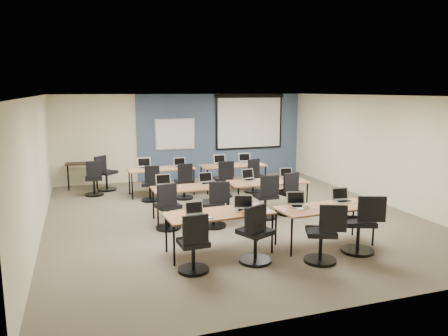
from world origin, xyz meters
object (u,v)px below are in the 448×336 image
object	(u,v)px
laptop_2	(298,203)
task_chair_10	(224,182)
training_table_front_right	(325,209)
task_chair_3	(361,229)
training_table_back_left	(161,170)
task_chair_2	(324,238)
training_table_front_left	(219,215)
task_chair_5	(215,208)
training_table_mid_left	(190,189)
laptop_10	(221,162)
laptop_5	(206,181)
task_chair_6	(266,200)
task_chair_11	(253,178)
task_chair_1	(255,239)
spare_chair_a	(105,176)
laptop_3	(342,198)
task_chair_9	(184,184)
laptop_4	(164,183)
spare_chair_b	(94,181)
training_table_back_right	(233,166)
projector_screen	(249,119)
laptop_11	(246,160)
laptop_0	(195,213)
laptop_1	(245,207)
task_chair_4	(168,210)
task_chair_0	(194,248)
laptop_6	(249,177)
laptop_9	(180,165)
task_chair_7	(289,197)
training_table_mid_right	(268,183)
laptop_7	(287,175)
task_chair_8	(151,187)
utility_table	(82,166)

from	to	relation	value
laptop_2	task_chair_10	distance (m)	3.89
training_table_front_right	task_chair_3	world-z (taller)	task_chair_3
training_table_back_left	task_chair_2	size ratio (longest dim) A/B	1.75
training_table_front_left	task_chair_5	bearing A→B (deg)	71.41
training_table_mid_left	training_table_front_right	bearing A→B (deg)	-51.62
task_chair_5	laptop_10	xyz separation A→B (m)	(1.22, 3.36, 0.38)
laptop_5	task_chair_6	world-z (taller)	task_chair_6
task_chair_11	laptop_2	bearing A→B (deg)	-121.23
task_chair_1	laptop_5	world-z (taller)	task_chair_1
training_table_front_left	spare_chair_a	world-z (taller)	spare_chair_a
laptop_3	spare_chair_a	distance (m)	6.94
task_chair_2	task_chair_9	world-z (taller)	task_chair_2
task_chair_5	training_table_back_left	bearing A→B (deg)	116.13
laptop_4	spare_chair_b	world-z (taller)	laptop_4
training_table_back_right	task_chair_9	size ratio (longest dim) A/B	1.90
projector_screen	task_chair_5	world-z (taller)	projector_screen
training_table_front_right	task_chair_10	xyz separation A→B (m)	(-0.58, 4.06, -0.28)
training_table_back_right	laptop_11	xyz separation A→B (m)	(0.50, 0.31, 0.11)
laptop_0	task_chair_2	xyz separation A→B (m)	(1.93, -0.90, -0.37)
training_table_back_left	laptop_1	distance (m)	4.67
task_chair_6	task_chair_3	bearing A→B (deg)	-73.32
training_table_back_left	task_chair_4	world-z (taller)	task_chair_4
task_chair_3	spare_chair_a	bearing A→B (deg)	142.51
task_chair_5	task_chair_0	bearing A→B (deg)	-98.67
training_table_back_right	laptop_6	distance (m)	2.12
task_chair_2	task_chair_10	world-z (taller)	task_chair_2
task_chair_4	laptop_5	bearing A→B (deg)	23.54
projector_screen	laptop_9	world-z (taller)	projector_screen
laptop_6	task_chair_2	bearing A→B (deg)	-105.08
task_chair_7	laptop_6	bearing A→B (deg)	119.24
task_chair_6	laptop_10	xyz separation A→B (m)	(-0.04, 3.11, 0.38)
training_table_front_left	training_table_mid_right	size ratio (longest dim) A/B	1.01
laptop_4	task_chair_10	xyz separation A→B (m)	(1.87, 1.40, -0.38)
laptop_11	spare_chair_a	size ratio (longest dim) A/B	0.34
laptop_7	task_chair_8	bearing A→B (deg)	156.80
task_chair_2	utility_table	xyz separation A→B (m)	(-3.67, 7.11, 0.23)
training_table_front_right	laptop_2	size ratio (longest dim) A/B	5.32
spare_chair_a	spare_chair_b	world-z (taller)	spare_chair_a
task_chair_3	task_chair_8	world-z (taller)	task_chair_3
laptop_0	task_chair_1	bearing A→B (deg)	-31.84
spare_chair_a	training_table_back_left	bearing A→B (deg)	-80.15
task_chair_9	utility_table	size ratio (longest dim) A/B	1.06
laptop_1	task_chair_2	world-z (taller)	task_chair_2
laptop_3	laptop_6	xyz separation A→B (m)	(-0.93, 2.45, -0.00)
laptop_0	laptop_11	distance (m)	5.67
laptop_0	laptop_9	distance (m)	4.86
laptop_10	task_chair_10	bearing A→B (deg)	-103.93
training_table_mid_right	laptop_3	xyz separation A→B (m)	(0.57, -2.17, 0.11)
task_chair_5	task_chair_10	bearing A→B (deg)	84.47
training_table_back_right	laptop_9	xyz separation A→B (m)	(-1.49, 0.19, 0.11)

